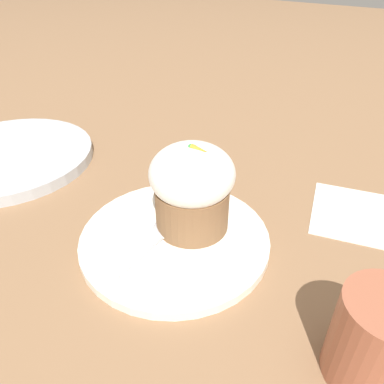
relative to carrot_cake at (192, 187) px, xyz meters
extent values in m
plane|color=#846042|center=(-0.01, -0.03, -0.07)|extent=(4.00, 4.00, 0.00)
cylinder|color=white|center=(-0.01, -0.03, -0.06)|extent=(0.22, 0.22, 0.01)
cylinder|color=brown|center=(0.00, 0.00, -0.03)|extent=(0.09, 0.09, 0.05)
ellipsoid|color=white|center=(0.00, 0.00, 0.02)|extent=(0.10, 0.10, 0.07)
cone|color=orange|center=(0.01, 0.00, 0.05)|extent=(0.02, 0.01, 0.01)
sphere|color=green|center=(0.00, 0.00, 0.05)|extent=(0.01, 0.01, 0.01)
cube|color=#B7B7BC|center=(-0.02, -0.07, -0.05)|extent=(0.01, 0.08, 0.00)
ellipsoid|color=#B7B7BC|center=(-0.02, -0.02, -0.05)|extent=(0.04, 0.05, 0.01)
cylinder|color=#9E563D|center=(0.22, -0.08, -0.02)|extent=(0.07, 0.07, 0.09)
cylinder|color=#B2B7BC|center=(-0.34, -0.01, -0.06)|extent=(0.26, 0.26, 0.02)
cube|color=white|center=(0.18, 0.15, -0.07)|extent=(0.16, 0.15, 0.00)
camera|label=1|loc=(0.19, -0.30, 0.23)|focal=35.00mm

